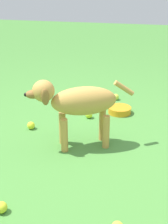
{
  "coord_description": "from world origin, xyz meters",
  "views": [
    {
      "loc": [
        -0.51,
        1.82,
        1.21
      ],
      "look_at": [
        -0.01,
        -0.23,
        0.28
      ],
      "focal_mm": 49.69,
      "sensor_mm": 36.0,
      "label": 1
    }
  ],
  "objects": [
    {
      "name": "tennis_ball_4",
      "position": [
        0.26,
        0.61,
        0.03
      ],
      "size": [
        0.07,
        0.07,
        0.07
      ],
      "primitive_type": "sphere",
      "color": "#CEDB2E",
      "rests_on": "ground"
    },
    {
      "name": "tennis_ball_3",
      "position": [
        0.06,
        -0.73,
        0.03
      ],
      "size": [
        0.07,
        0.07,
        0.07
      ],
      "primitive_type": "sphere",
      "color": "#CEE32C",
      "rests_on": "ground"
    },
    {
      "name": "water_bowl",
      "position": [
        -0.2,
        -0.91,
        0.03
      ],
      "size": [
        0.22,
        0.22,
        0.06
      ],
      "primitive_type": "cylinder",
      "color": "orange",
      "rests_on": "ground"
    },
    {
      "name": "ground",
      "position": [
        0.0,
        0.0,
        0.0
      ],
      "size": [
        14.0,
        14.0,
        0.0
      ],
      "primitive_type": "plane",
      "color": "#478438"
    },
    {
      "name": "dog",
      "position": [
        0.03,
        -0.21,
        0.36
      ],
      "size": [
        0.75,
        0.4,
        0.55
      ],
      "rotation": [
        0.0,
        0.0,
        0.41
      ],
      "color": "#C69347",
      "rests_on": "ground"
    },
    {
      "name": "tennis_ball_1",
      "position": [
        0.49,
        -0.39,
        0.03
      ],
      "size": [
        0.07,
        0.07,
        0.07
      ],
      "primitive_type": "sphere",
      "color": "yellow",
      "rests_on": "ground"
    },
    {
      "name": "tennis_ball_0",
      "position": [
        -0.12,
        -1.24,
        0.03
      ],
      "size": [
        0.07,
        0.07,
        0.07
      ],
      "primitive_type": "sphere",
      "color": "#C9DC41",
      "rests_on": "ground"
    }
  ]
}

